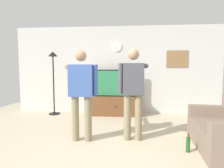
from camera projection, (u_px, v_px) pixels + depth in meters
ground_plane at (106, 156)px, 2.86m from camera, size 8.40×8.40×0.00m
back_wall at (117, 70)px, 5.68m from camera, size 6.40×0.10×2.70m
tv_stand at (116, 106)px, 5.42m from camera, size 1.48×0.53×0.55m
television at (116, 83)px, 5.41m from camera, size 1.34×0.07×0.81m
wall_clock at (117, 47)px, 5.56m from camera, size 0.32×0.03×0.32m
framed_picture at (177, 59)px, 5.44m from camera, size 0.63×0.04×0.50m
floor_lamp at (53, 70)px, 5.40m from camera, size 0.32×0.32×1.90m
person_standing_nearer_lamp at (81, 89)px, 3.42m from camera, size 0.63×0.78×1.73m
person_standing_nearer_couch at (133, 89)px, 3.45m from camera, size 0.57×0.78×1.76m
beverage_bottle at (188, 144)px, 2.98m from camera, size 0.07×0.07×0.32m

